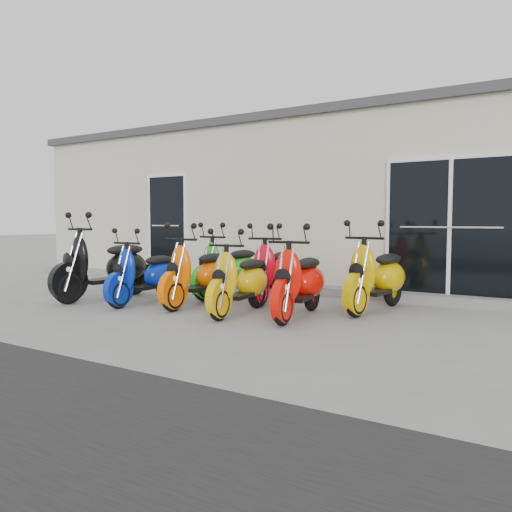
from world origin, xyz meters
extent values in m
plane|color=gray|center=(0.00, 0.00, 0.00)|extent=(80.00, 80.00, 0.00)
cube|color=beige|center=(0.00, 5.20, 1.60)|extent=(14.00, 6.00, 3.20)
cube|color=#3F3F42|center=(0.00, 5.20, 3.28)|extent=(14.20, 6.20, 0.16)
cube|color=gray|center=(0.00, 2.02, 0.07)|extent=(14.00, 0.40, 0.15)
cube|color=black|center=(-3.20, 2.17, 1.26)|extent=(1.07, 0.08, 2.22)
cube|color=black|center=(2.60, 2.17, 1.26)|extent=(2.02, 0.08, 2.22)
camera|label=1|loc=(4.06, -6.07, 1.30)|focal=35.00mm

